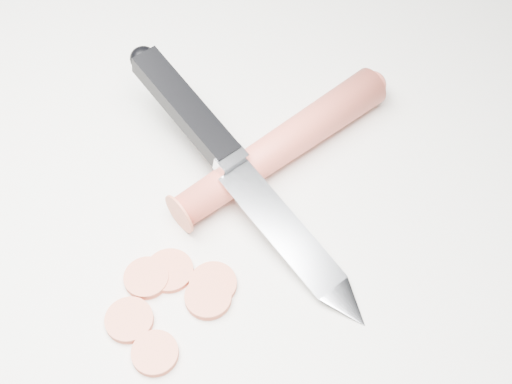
{
  "coord_description": "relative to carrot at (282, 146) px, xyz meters",
  "views": [
    {
      "loc": [
        0.07,
        -0.29,
        0.5
      ],
      "look_at": [
        0.05,
        0.04,
        0.02
      ],
      "focal_mm": 50.0,
      "sensor_mm": 36.0,
      "label": 1
    }
  ],
  "objects": [
    {
      "name": "kitchen_knife",
      "position": [
        -0.03,
        -0.05,
        0.02
      ],
      "size": [
        0.23,
        0.24,
        0.07
      ],
      "primitive_type": null,
      "color": "silver",
      "rests_on": "ground"
    },
    {
      "name": "carrot_slice_3",
      "position": [
        -0.05,
        -0.13,
        -0.02
      ],
      "size": [
        0.04,
        0.04,
        0.01
      ],
      "primitive_type": "cylinder",
      "color": "#D5613F",
      "rests_on": "ground"
    },
    {
      "name": "carrot",
      "position": [
        0.0,
        0.0,
        0.0
      ],
      "size": [
        0.18,
        0.17,
        0.03
      ],
      "primitive_type": "cylinder",
      "rotation": [
        1.57,
        0.0,
        -0.83
      ],
      "color": "#CF4937",
      "rests_on": "ground"
    },
    {
      "name": "carrot_slice_1",
      "position": [
        -0.1,
        -0.13,
        -0.01
      ],
      "size": [
        0.04,
        0.04,
        0.01
      ],
      "primitive_type": "cylinder",
      "color": "#D5613F",
      "rests_on": "ground"
    },
    {
      "name": "carrot_slice_5",
      "position": [
        -0.09,
        -0.19,
        -0.01
      ],
      "size": [
        0.03,
        0.03,
        0.01
      ],
      "primitive_type": "cylinder",
      "color": "#D5613F",
      "rests_on": "ground"
    },
    {
      "name": "carrot_slice_2",
      "position": [
        -0.05,
        -0.14,
        -0.01
      ],
      "size": [
        0.04,
        0.04,
        0.01
      ],
      "primitive_type": "cylinder",
      "color": "#D5613F",
      "rests_on": "ground"
    },
    {
      "name": "carrot_slice_0",
      "position": [
        -0.11,
        -0.16,
        -0.01
      ],
      "size": [
        0.04,
        0.04,
        0.01
      ],
      "primitive_type": "cylinder",
      "color": "#D5613F",
      "rests_on": "ground"
    },
    {
      "name": "ground",
      "position": [
        -0.07,
        -0.09,
        -0.02
      ],
      "size": [
        2.4,
        2.4,
        0.0
      ],
      "primitive_type": "plane",
      "color": "silver",
      "rests_on": "ground"
    },
    {
      "name": "carrot_slice_4",
      "position": [
        -0.09,
        -0.12,
        -0.02
      ],
      "size": [
        0.04,
        0.04,
        0.01
      ],
      "primitive_type": "cylinder",
      "color": "#D5613F",
      "rests_on": "ground"
    }
  ]
}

